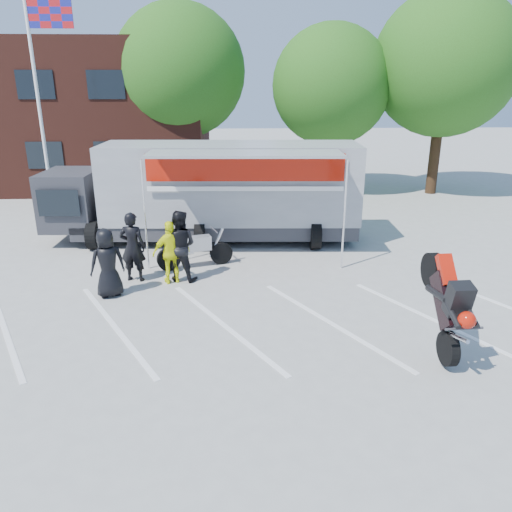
{
  "coord_description": "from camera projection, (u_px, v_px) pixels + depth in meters",
  "views": [
    {
      "loc": [
        0.49,
        -9.01,
        5.14
      ],
      "look_at": [
        0.97,
        1.91,
        1.3
      ],
      "focal_mm": 35.0,
      "sensor_mm": 36.0,
      "label": 1
    }
  ],
  "objects": [
    {
      "name": "ground",
      "position": [
        213.0,
        348.0,
        10.18
      ],
      "size": [
        100.0,
        100.0,
        0.0
      ],
      "primitive_type": "plane",
      "color": "#A5A5A0",
      "rests_on": "ground"
    },
    {
      "name": "parking_bay_lines",
      "position": [
        215.0,
        325.0,
        11.12
      ],
      "size": [
        18.09,
        13.33,
        0.01
      ],
      "primitive_type": "cube",
      "rotation": [
        0.0,
        0.0,
        0.52
      ],
      "color": "white",
      "rests_on": "ground"
    },
    {
      "name": "office_building",
      "position": [
        29.0,
        115.0,
        25.58
      ],
      "size": [
        18.0,
        8.0,
        7.0
      ],
      "primitive_type": "cube",
      "color": "#4E2219",
      "rests_on": "ground"
    },
    {
      "name": "flagpole",
      "position": [
        43.0,
        84.0,
        17.68
      ],
      "size": [
        1.61,
        0.12,
        8.0
      ],
      "color": "white",
      "rests_on": "ground"
    },
    {
      "name": "tree_left",
      "position": [
        180.0,
        72.0,
        23.33
      ],
      "size": [
        6.12,
        6.12,
        8.64
      ],
      "color": "#382314",
      "rests_on": "ground"
    },
    {
      "name": "tree_mid",
      "position": [
        331.0,
        86.0,
        22.88
      ],
      "size": [
        5.44,
        5.44,
        7.68
      ],
      "color": "#382314",
      "rests_on": "ground"
    },
    {
      "name": "tree_right",
      "position": [
        445.0,
        64.0,
        22.31
      ],
      "size": [
        6.46,
        6.46,
        9.12
      ],
      "color": "#382314",
      "rests_on": "ground"
    },
    {
      "name": "transporter_truck",
      "position": [
        217.0,
        240.0,
        17.1
      ],
      "size": [
        10.36,
        5.29,
        3.24
      ],
      "primitive_type": null,
      "rotation": [
        0.0,
        0.0,
        -0.04
      ],
      "color": "#9A9EA2",
      "rests_on": "ground"
    },
    {
      "name": "parked_motorcycle",
      "position": [
        196.0,
        267.0,
        14.6
      ],
      "size": [
        2.4,
        1.42,
        1.19
      ],
      "primitive_type": null,
      "rotation": [
        0.0,
        0.0,
        1.88
      ],
      "color": "#AFAFB3",
      "rests_on": "ground"
    },
    {
      "name": "stunt_bike_rider",
      "position": [
        429.0,
        348.0,
        10.18
      ],
      "size": [
        0.98,
        1.93,
        2.22
      ],
      "primitive_type": null,
      "rotation": [
        0.0,
        0.0,
        0.05
      ],
      "color": "black",
      "rests_on": "ground"
    },
    {
      "name": "spectator_leather_a",
      "position": [
        108.0,
        263.0,
        12.36
      ],
      "size": [
        1.02,
        0.87,
        1.76
      ],
      "primitive_type": "imported",
      "rotation": [
        0.0,
        0.0,
        3.57
      ],
      "color": "black",
      "rests_on": "ground"
    },
    {
      "name": "spectator_leather_b",
      "position": [
        133.0,
        247.0,
        13.32
      ],
      "size": [
        0.77,
        0.58,
        1.91
      ],
      "primitive_type": "imported",
      "rotation": [
        0.0,
        0.0,
        2.96
      ],
      "color": "black",
      "rests_on": "ground"
    },
    {
      "name": "spectator_leather_c",
      "position": [
        179.0,
        246.0,
        13.35
      ],
      "size": [
        1.09,
        0.94,
        1.95
      ],
      "primitive_type": "imported",
      "rotation": [
        0.0,
        0.0,
        2.91
      ],
      "color": "black",
      "rests_on": "ground"
    },
    {
      "name": "spectator_hivis",
      "position": [
        171.0,
        252.0,
        13.21
      ],
      "size": [
        1.08,
        0.73,
        1.71
      ],
      "primitive_type": "imported",
      "rotation": [
        0.0,
        0.0,
        3.49
      ],
      "color": "#F6FF0D",
      "rests_on": "ground"
    }
  ]
}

